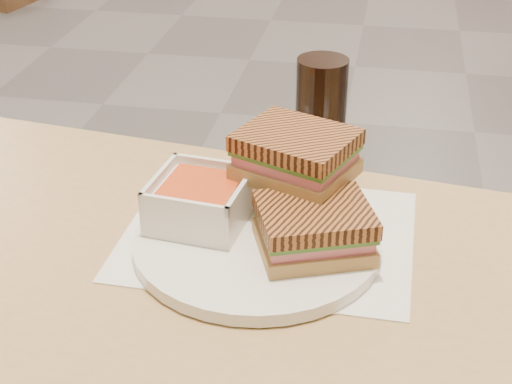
% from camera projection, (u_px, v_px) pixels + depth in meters
% --- Properties ---
extents(tray_liner, '(0.36, 0.28, 0.00)m').
position_uv_depth(tray_liner, '(269.00, 235.00, 0.95)').
color(tray_liner, white).
rests_on(tray_liner, main_table).
extents(plate, '(0.30, 0.30, 0.02)m').
position_uv_depth(plate, '(257.00, 242.00, 0.92)').
color(plate, white).
rests_on(plate, tray_liner).
extents(soup_bowl, '(0.12, 0.12, 0.06)m').
position_uv_depth(soup_bowl, '(200.00, 203.00, 0.94)').
color(soup_bowl, white).
rests_on(soup_bowl, plate).
extents(panini_lower, '(0.16, 0.14, 0.06)m').
position_uv_depth(panini_lower, '(314.00, 229.00, 0.88)').
color(panini_lower, tan).
rests_on(panini_lower, plate).
extents(panini_upper, '(0.16, 0.15, 0.06)m').
position_uv_depth(panini_upper, '(296.00, 155.00, 0.93)').
color(panini_upper, tan).
rests_on(panini_upper, panini_lower).
extents(cola_glass, '(0.07, 0.07, 0.16)m').
position_uv_depth(cola_glass, '(321.00, 111.00, 1.09)').
color(cola_glass, black).
rests_on(cola_glass, main_table).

